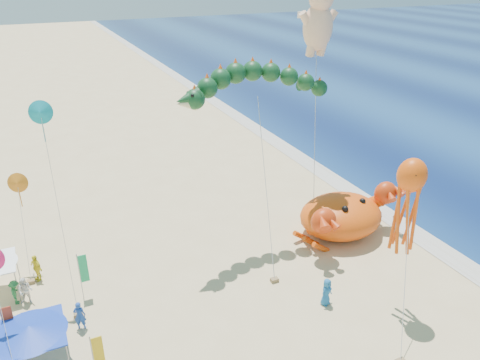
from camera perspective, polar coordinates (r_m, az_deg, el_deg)
name	(u,v)px	position (r m, az deg, el deg)	size (l,w,h in m)	color
ground	(280,274)	(31.94, 4.86, -11.39)	(320.00, 320.00, 0.00)	#D1B784
foam_strip	(417,235)	(38.44, 20.79, -6.26)	(320.00, 320.00, 0.00)	silver
crab_inflatable	(342,215)	(36.03, 12.33, -4.19)	(8.73, 6.68, 3.83)	#E24C0B
dragon_kite	(255,89)	(31.51, 1.89, 11.08)	(11.83, 7.98, 12.63)	#0F371A
cherub_kite	(319,19)	(35.09, 9.59, 18.82)	(2.67, 4.29, 17.67)	#F8BC97
octopus_kite	(408,199)	(27.25, 19.81, -2.20)	(3.94, 4.96, 9.51)	#EE510C
canopy_blue	(29,330)	(26.35, -24.28, -16.31)	(3.58, 3.58, 2.71)	gray
feather_flags	(30,318)	(27.79, -24.25, -15.05)	(8.60, 7.32, 3.20)	gray
beachgoers	(96,309)	(28.98, -17.14, -14.78)	(27.65, 13.07, 1.87)	#1B619F
small_kites	(21,197)	(28.51, -25.11, -1.89)	(4.81, 12.46, 12.21)	#CA6C16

